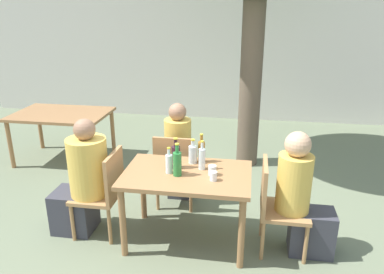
{
  "coord_description": "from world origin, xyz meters",
  "views": [
    {
      "loc": [
        0.55,
        -3.12,
        2.22
      ],
      "look_at": [
        0.0,
        0.3,
        0.98
      ],
      "focal_mm": 35.0,
      "sensor_mm": 36.0,
      "label": 1
    }
  ],
  "objects_px": {
    "person_seated_1": "(302,201)",
    "green_bottle_5": "(177,163)",
    "drinking_glass_0": "(213,176)",
    "dining_table_back": "(62,118)",
    "person_seated_2": "(180,157)",
    "water_bottle_1": "(202,158)",
    "drinking_glass_1": "(212,170)",
    "patio_chair_1": "(275,202)",
    "amber_bottle_3": "(201,151)",
    "water_bottle_2": "(169,163)",
    "dining_table_front": "(187,182)",
    "patio_chair_2": "(176,167)",
    "patio_chair_0": "(105,189)",
    "person_seated_0": "(83,182)",
    "wine_bottle_4": "(176,156)",
    "water_bottle_0": "(193,154)"
  },
  "relations": [
    {
      "from": "person_seated_1",
      "to": "green_bottle_5",
      "type": "height_order",
      "value": "person_seated_1"
    },
    {
      "from": "drinking_glass_0",
      "to": "person_seated_1",
      "type": "bearing_deg",
      "value": 8.24
    },
    {
      "from": "dining_table_back",
      "to": "person_seated_2",
      "type": "distance_m",
      "value": 2.09
    },
    {
      "from": "water_bottle_1",
      "to": "drinking_glass_1",
      "type": "relative_size",
      "value": 3.03
    },
    {
      "from": "dining_table_back",
      "to": "person_seated_2",
      "type": "bearing_deg",
      "value": -23.97
    },
    {
      "from": "person_seated_1",
      "to": "patio_chair_1",
      "type": "bearing_deg",
      "value": 90.0
    },
    {
      "from": "person_seated_2",
      "to": "drinking_glass_0",
      "type": "height_order",
      "value": "person_seated_2"
    },
    {
      "from": "amber_bottle_3",
      "to": "drinking_glass_1",
      "type": "bearing_deg",
      "value": -63.84
    },
    {
      "from": "drinking_glass_0",
      "to": "water_bottle_2",
      "type": "bearing_deg",
      "value": 167.71
    },
    {
      "from": "water_bottle_2",
      "to": "drinking_glass_0",
      "type": "bearing_deg",
      "value": -12.29
    },
    {
      "from": "person_seated_1",
      "to": "drinking_glass_1",
      "type": "distance_m",
      "value": 0.86
    },
    {
      "from": "patio_chair_1",
      "to": "water_bottle_2",
      "type": "relative_size",
      "value": 3.47
    },
    {
      "from": "dining_table_front",
      "to": "patio_chair_2",
      "type": "height_order",
      "value": "patio_chair_2"
    },
    {
      "from": "patio_chair_0",
      "to": "water_bottle_1",
      "type": "bearing_deg",
      "value": 96.58
    },
    {
      "from": "person_seated_0",
      "to": "water_bottle_1",
      "type": "height_order",
      "value": "person_seated_0"
    },
    {
      "from": "person_seated_0",
      "to": "water_bottle_2",
      "type": "distance_m",
      "value": 0.93
    },
    {
      "from": "dining_table_back",
      "to": "patio_chair_0",
      "type": "height_order",
      "value": "patio_chair_0"
    },
    {
      "from": "water_bottle_2",
      "to": "amber_bottle_3",
      "type": "xyz_separation_m",
      "value": [
        0.26,
        0.3,
        0.02
      ]
    },
    {
      "from": "dining_table_back",
      "to": "person_seated_0",
      "type": "height_order",
      "value": "person_seated_0"
    },
    {
      "from": "wine_bottle_4",
      "to": "drinking_glass_1",
      "type": "xyz_separation_m",
      "value": [
        0.36,
        -0.11,
        -0.07
      ]
    },
    {
      "from": "person_seated_2",
      "to": "water_bottle_0",
      "type": "xyz_separation_m",
      "value": [
        0.26,
        -0.61,
        0.3
      ]
    },
    {
      "from": "person_seated_1",
      "to": "wine_bottle_4",
      "type": "distance_m",
      "value": 1.23
    },
    {
      "from": "patio_chair_1",
      "to": "drinking_glass_0",
      "type": "relative_size",
      "value": 10.42
    },
    {
      "from": "dining_table_back",
      "to": "patio_chair_2",
      "type": "height_order",
      "value": "patio_chair_2"
    },
    {
      "from": "dining_table_front",
      "to": "water_bottle_2",
      "type": "xyz_separation_m",
      "value": [
        -0.16,
        -0.02,
        0.2
      ]
    },
    {
      "from": "dining_table_back",
      "to": "person_seated_0",
      "type": "relative_size",
      "value": 1.11
    },
    {
      "from": "person_seated_2",
      "to": "water_bottle_0",
      "type": "distance_m",
      "value": 0.73
    },
    {
      "from": "water_bottle_2",
      "to": "water_bottle_1",
      "type": "bearing_deg",
      "value": 24.74
    },
    {
      "from": "dining_table_front",
      "to": "wine_bottle_4",
      "type": "distance_m",
      "value": 0.27
    },
    {
      "from": "patio_chair_0",
      "to": "patio_chair_2",
      "type": "relative_size",
      "value": 1.0
    },
    {
      "from": "water_bottle_2",
      "to": "green_bottle_5",
      "type": "xyz_separation_m",
      "value": [
        0.09,
        -0.04,
        0.02
      ]
    },
    {
      "from": "patio_chair_1",
      "to": "water_bottle_1",
      "type": "relative_size",
      "value": 3.07
    },
    {
      "from": "patio_chair_0",
      "to": "water_bottle_0",
      "type": "relative_size",
      "value": 3.55
    },
    {
      "from": "dining_table_back",
      "to": "drinking_glass_1",
      "type": "relative_size",
      "value": 14.14
    },
    {
      "from": "patio_chair_1",
      "to": "water_bottle_0",
      "type": "distance_m",
      "value": 0.91
    },
    {
      "from": "water_bottle_0",
      "to": "green_bottle_5",
      "type": "distance_m",
      "value": 0.32
    },
    {
      "from": "patio_chair_1",
      "to": "person_seated_0",
      "type": "relative_size",
      "value": 0.73
    },
    {
      "from": "water_bottle_2",
      "to": "drinking_glass_0",
      "type": "relative_size",
      "value": 3.0
    },
    {
      "from": "dining_table_front",
      "to": "green_bottle_5",
      "type": "xyz_separation_m",
      "value": [
        -0.08,
        -0.06,
        0.22
      ]
    },
    {
      "from": "person_seated_1",
      "to": "amber_bottle_3",
      "type": "height_order",
      "value": "person_seated_1"
    },
    {
      "from": "person_seated_1",
      "to": "water_bottle_1",
      "type": "height_order",
      "value": "person_seated_1"
    },
    {
      "from": "dining_table_front",
      "to": "patio_chair_1",
      "type": "bearing_deg",
      "value": 0.0
    },
    {
      "from": "water_bottle_1",
      "to": "water_bottle_2",
      "type": "xyz_separation_m",
      "value": [
        -0.29,
        -0.13,
        -0.01
      ]
    },
    {
      "from": "patio_chair_0",
      "to": "person_seated_2",
      "type": "relative_size",
      "value": 0.74
    },
    {
      "from": "patio_chair_2",
      "to": "water_bottle_2",
      "type": "distance_m",
      "value": 0.73
    },
    {
      "from": "dining_table_back",
      "to": "amber_bottle_3",
      "type": "distance_m",
      "value": 2.66
    },
    {
      "from": "patio_chair_1",
      "to": "drinking_glass_0",
      "type": "bearing_deg",
      "value": 101.57
    },
    {
      "from": "patio_chair_0",
      "to": "person_seated_0",
      "type": "distance_m",
      "value": 0.23
    },
    {
      "from": "patio_chair_2",
      "to": "green_bottle_5",
      "type": "bearing_deg",
      "value": 103.25
    },
    {
      "from": "patio_chair_0",
      "to": "patio_chair_1",
      "type": "relative_size",
      "value": 1.0
    }
  ]
}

